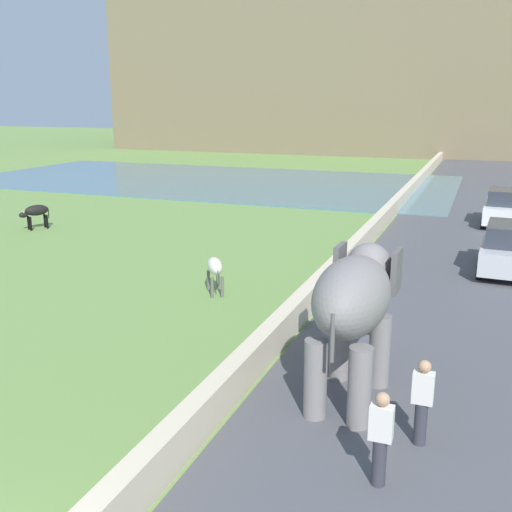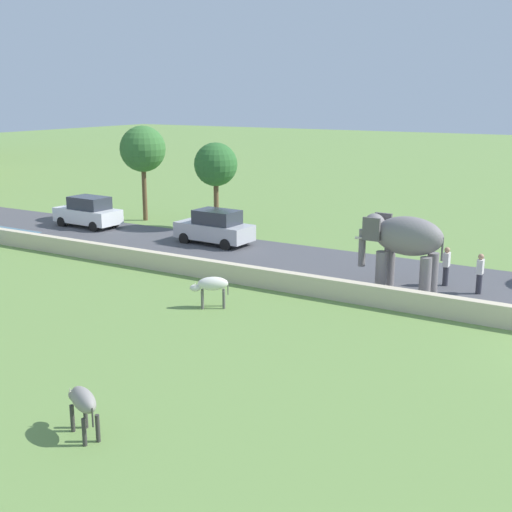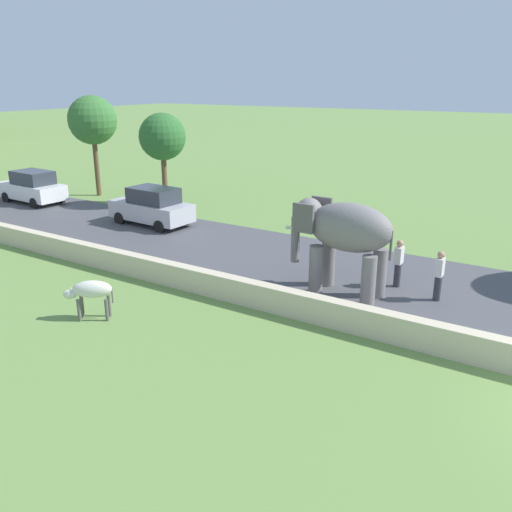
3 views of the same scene
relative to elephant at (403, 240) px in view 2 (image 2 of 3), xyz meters
The scene contains 11 objects.
road_surface 12.67m from the elephant, 82.80° to the left, with size 7.00×120.00×0.06m, color #4C4C51.
barrier_wall 10.77m from the elephant, 102.10° to the left, with size 0.40×110.00×0.78m, color beige.
elephant is the anchor object (origin of this frame).
person_beside_elephant 2.33m from the elephant, 41.80° to the right, with size 0.36×0.22×1.63m.
person_trailing 3.16m from the elephant, 69.45° to the right, with size 0.36×0.22×1.63m.
car_silver 11.33m from the elephant, 73.84° to the left, with size 1.95×4.08×1.80m.
car_white 19.88m from the elephant, 80.90° to the left, with size 1.93×4.07×1.80m.
cow_white 7.61m from the elephant, 136.31° to the left, with size 1.06×1.34×1.15m.
cow_grey 14.80m from the elephant, behind, with size 0.90×1.39×1.15m.
tree_mid 14.62m from the elephant, 63.45° to the left, with size 2.42×2.42×4.89m.
tree_far 19.53m from the elephant, 70.22° to the left, with size 2.73×2.73×5.68m.
Camera 2 is at (-20.89, -0.26, 7.54)m, focal length 46.72 mm.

